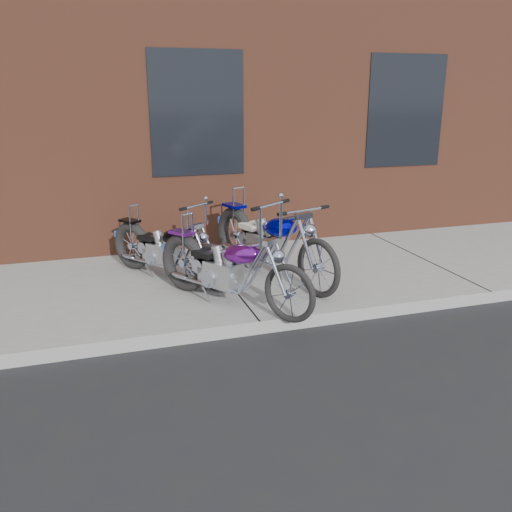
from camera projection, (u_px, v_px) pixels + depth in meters
name	position (u px, v px, depth m)	size (l,w,h in m)	color
ground	(260.00, 334.00, 5.84)	(120.00, 120.00, 0.00)	black
sidewalk	(225.00, 283.00, 7.18)	(22.00, 3.00, 0.15)	gray
building_brick	(149.00, 21.00, 11.97)	(22.00, 10.00, 8.00)	brown
chopper_purple	(229.00, 270.00, 6.17)	(1.35, 1.91, 1.26)	black
chopper_blue	(270.00, 243.00, 7.10)	(0.97, 2.41, 1.09)	black
chopper_third	(167.00, 251.00, 7.05)	(1.31, 1.72, 1.05)	black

